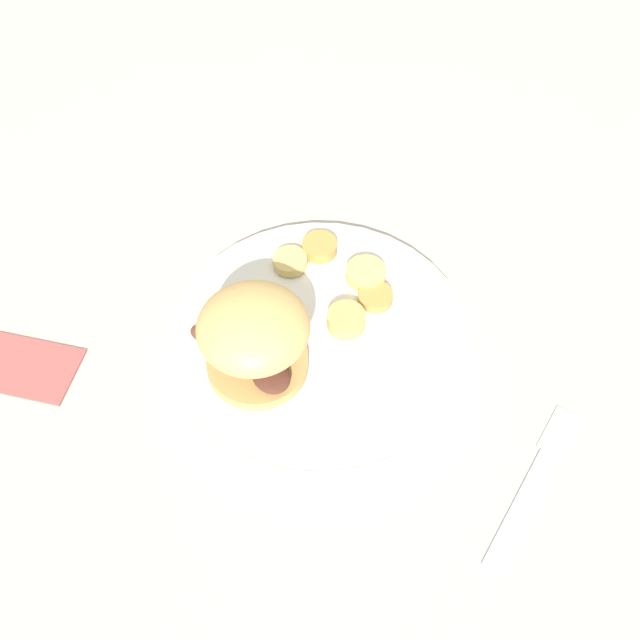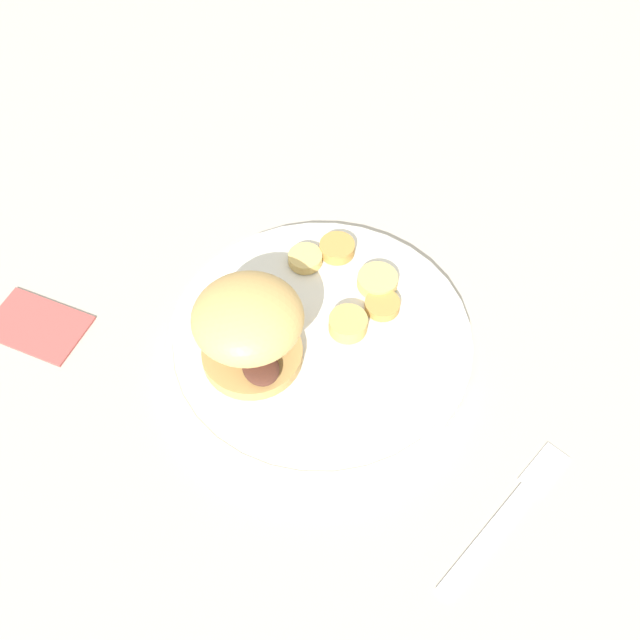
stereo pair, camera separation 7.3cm
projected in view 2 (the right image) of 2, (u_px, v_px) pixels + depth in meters
name	position (u px, v px, depth m)	size (l,w,h in m)	color
ground_plane	(320.00, 345.00, 0.77)	(4.00, 4.00, 0.00)	#B2A899
dinner_plate	(320.00, 339.00, 0.76)	(0.31, 0.31, 0.02)	white
sandwich	(249.00, 326.00, 0.69)	(0.10, 0.12, 0.09)	tan
potato_round_0	(348.00, 324.00, 0.75)	(0.04, 0.04, 0.02)	tan
potato_round_1	(377.00, 281.00, 0.78)	(0.04, 0.04, 0.01)	#DBB766
potato_round_2	(305.00, 258.00, 0.80)	(0.04, 0.04, 0.01)	#DBB766
potato_round_3	(337.00, 248.00, 0.81)	(0.04, 0.04, 0.01)	#BC8942
potato_round_4	(382.00, 305.00, 0.77)	(0.04, 0.04, 0.01)	#BC8942
fork	(507.00, 515.00, 0.66)	(0.18, 0.05, 0.00)	silver
napkin	(37.00, 325.00, 0.78)	(0.10, 0.07, 0.01)	#B24C47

